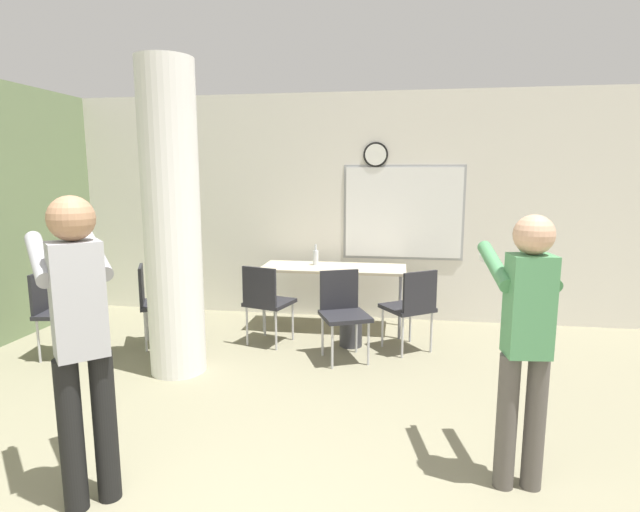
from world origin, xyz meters
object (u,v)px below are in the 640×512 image
object	(u,v)px
person_playing_side	(525,331)
person_playing_front	(79,328)
folding_table	(334,271)
chair_table_right	(412,304)
chair_by_left_wall	(56,307)
chair_table_left	(266,298)
bottle_on_table	(316,257)
chair_table_front	(343,308)
chair_near_pillar	(155,299)

from	to	relation	value
person_playing_side	person_playing_front	distance (m)	2.45
folding_table	chair_table_right	world-z (taller)	chair_table_right
chair_by_left_wall	person_playing_side	distance (m)	4.36
folding_table	person_playing_side	xyz separation A→B (m)	(1.47, -2.82, 0.25)
chair_table_left	chair_table_right	size ratio (longest dim) A/B	1.00
chair_table_left	chair_by_left_wall	world-z (taller)	same
chair_by_left_wall	person_playing_front	xyz separation A→B (m)	(1.69, -2.03, 0.50)
chair_table_right	chair_by_left_wall	distance (m)	3.57
person_playing_front	folding_table	bearing A→B (deg)	74.62
chair_table_left	chair_table_right	bearing A→B (deg)	0.81
folding_table	bottle_on_table	bearing A→B (deg)	161.12
chair_table_left	person_playing_front	size ratio (longest dim) A/B	0.51
bottle_on_table	chair_table_right	world-z (taller)	bottle_on_table
bottle_on_table	person_playing_front	distance (m)	3.51
folding_table	chair_table_front	bearing A→B (deg)	-76.85
chair_near_pillar	chair_by_left_wall	size ratio (longest dim) A/B	1.00
bottle_on_table	chair_table_left	size ratio (longest dim) A/B	0.28
chair_near_pillar	person_playing_front	size ratio (longest dim) A/B	0.51
bottle_on_table	chair_near_pillar	xyz separation A→B (m)	(-1.57, -0.95, -0.33)
chair_table_front	person_playing_side	bearing A→B (deg)	-56.49
chair_table_front	folding_table	bearing A→B (deg)	103.15
chair_table_left	chair_near_pillar	distance (m)	1.18
folding_table	chair_table_front	distance (m)	0.97
chair_table_right	person_playing_front	size ratio (longest dim) A/B	0.51
chair_table_left	person_playing_side	xyz separation A→B (m)	(2.10, -2.14, 0.44)
chair_by_left_wall	chair_table_right	bearing A→B (deg)	10.99
bottle_on_table	chair_near_pillar	size ratio (longest dim) A/B	0.28
folding_table	chair_table_front	world-z (taller)	chair_table_front
folding_table	chair_by_left_wall	world-z (taller)	chair_by_left_wall
folding_table	chair_by_left_wall	size ratio (longest dim) A/B	1.93
chair_table_left	chair_table_front	bearing A→B (deg)	-16.86
chair_table_right	person_playing_side	size ratio (longest dim) A/B	0.54
folding_table	bottle_on_table	distance (m)	0.28
bottle_on_table	chair_table_left	bearing A→B (deg)	-118.58
chair_table_front	person_playing_side	world-z (taller)	person_playing_side
folding_table	person_playing_side	world-z (taller)	person_playing_side
chair_table_right	chair_near_pillar	xyz separation A→B (m)	(-2.69, -0.22, 0.00)
chair_table_right	chair_near_pillar	world-z (taller)	same
chair_near_pillar	chair_table_left	bearing A→B (deg)	9.51
chair_by_left_wall	chair_near_pillar	bearing A→B (deg)	29.57
chair_table_right	chair_table_left	bearing A→B (deg)	-179.19
chair_table_left	person_playing_side	size ratio (longest dim) A/B	0.54
chair_by_left_wall	chair_table_left	bearing A→B (deg)	18.41
bottle_on_table	person_playing_front	xyz separation A→B (m)	(-0.70, -3.44, 0.17)
folding_table	chair_table_right	xyz separation A→B (m)	(0.89, -0.65, -0.18)
folding_table	chair_table_left	distance (m)	0.94
chair_by_left_wall	person_playing_front	size ratio (longest dim) A/B	0.51
bottle_on_table	chair_by_left_wall	world-z (taller)	bottle_on_table
chair_near_pillar	person_playing_side	distance (m)	3.83
chair_table_front	person_playing_front	world-z (taller)	person_playing_front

